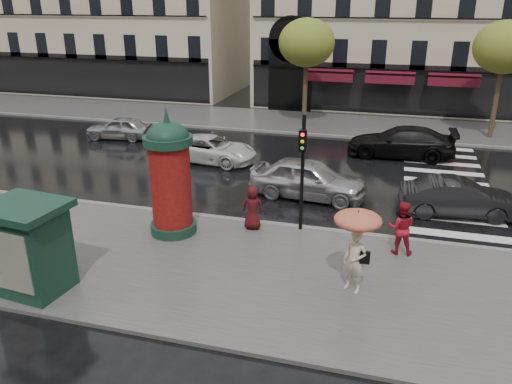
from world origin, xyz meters
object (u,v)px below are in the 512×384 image
(woman_red, at_px, (401,228))
(car_darkgrey, at_px, (459,198))
(car_far_silver, at_px, (119,128))
(morris_column, at_px, (170,175))
(car_silver, at_px, (308,178))
(man_burgundy, at_px, (253,208))
(car_black, at_px, (401,142))
(woman_umbrella, at_px, (357,238))
(traffic_light, at_px, (302,163))
(car_white, at_px, (211,149))
(newsstand, at_px, (29,247))

(woman_red, height_order, car_darkgrey, woman_red)
(car_far_silver, bearing_deg, car_darkgrey, 63.47)
(morris_column, distance_m, car_silver, 6.28)
(woman_red, xyz_separation_m, man_burgundy, (-4.97, 0.50, -0.09))
(morris_column, relative_size, car_black, 0.81)
(woman_umbrella, height_order, car_darkgrey, woman_umbrella)
(man_burgundy, bearing_deg, car_far_silver, -49.16)
(woman_umbrella, distance_m, woman_red, 2.97)
(man_burgundy, distance_m, car_darkgrey, 7.85)
(traffic_light, xyz_separation_m, car_silver, (-0.33, 3.43, -1.78))
(car_black, bearing_deg, woman_umbrella, -5.70)
(man_burgundy, bearing_deg, car_black, -121.78)
(car_silver, bearing_deg, car_white, 63.22)
(car_white, bearing_deg, traffic_light, -132.98)
(traffic_light, bearing_deg, car_far_silver, 142.59)
(newsstand, bearing_deg, car_silver, 56.51)
(woman_red, relative_size, car_black, 0.32)
(car_silver, distance_m, car_darkgrey, 5.78)
(morris_column, relative_size, car_silver, 0.92)
(man_burgundy, height_order, morris_column, morris_column)
(car_white, bearing_deg, car_silver, -115.46)
(woman_red, distance_m, car_black, 11.12)
(morris_column, bearing_deg, car_black, 57.11)
(car_silver, height_order, car_far_silver, car_silver)
(man_burgundy, bearing_deg, car_darkgrey, -161.15)
(man_burgundy, bearing_deg, woman_red, 167.43)
(traffic_light, bearing_deg, woman_umbrella, -58.12)
(man_burgundy, height_order, car_far_silver, man_burgundy)
(woman_red, distance_m, car_white, 12.02)
(car_darkgrey, distance_m, car_white, 11.94)
(traffic_light, bearing_deg, car_silver, 95.56)
(morris_column, xyz_separation_m, car_white, (-1.67, 8.20, -1.56))
(car_darkgrey, bearing_deg, man_burgundy, 110.16)
(man_burgundy, height_order, car_white, man_burgundy)
(traffic_light, height_order, car_darkgrey, traffic_light)
(morris_column, bearing_deg, woman_umbrella, -18.46)
(traffic_light, relative_size, car_white, 0.87)
(car_silver, bearing_deg, man_burgundy, 166.08)
(morris_column, height_order, car_far_silver, morris_column)
(woman_umbrella, distance_m, car_silver, 7.34)
(car_silver, relative_size, car_darkgrey, 1.12)
(woman_umbrella, distance_m, newsstand, 8.82)
(traffic_light, distance_m, car_black, 10.97)
(morris_column, bearing_deg, car_silver, 50.67)
(car_white, bearing_deg, car_darkgrey, -102.02)
(woman_red, distance_m, car_far_silver, 18.95)
(woman_red, relative_size, traffic_light, 0.43)
(woman_umbrella, xyz_separation_m, car_silver, (-2.46, 6.85, -0.92))
(newsstand, bearing_deg, morris_column, 63.78)
(car_far_silver, bearing_deg, morris_column, 30.67)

